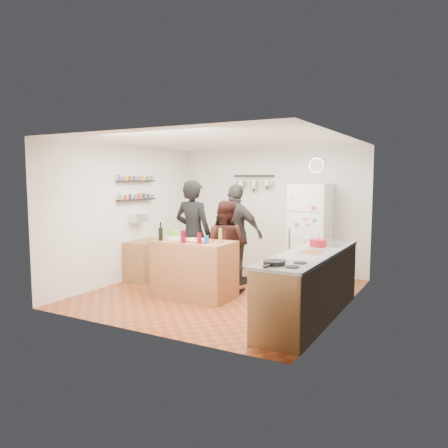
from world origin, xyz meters
The scene contains 26 objects.
room_shell centered at (0.00, 0.39, 1.25)m, with size 4.20×4.20×4.20m.
prep_island centered at (-0.27, -0.40, 0.46)m, with size 1.25×0.72×0.91m, color #995F38.
pizza_board centered at (-0.19, -0.42, 0.92)m, with size 0.42×0.34×0.02m, color brown.
pizza centered at (-0.19, -0.42, 0.94)m, with size 0.34×0.34×0.02m, color beige.
salad_bowl centered at (-0.69, -0.35, 0.94)m, with size 0.29×0.29×0.06m, color white.
wine_bottle centered at (-0.77, -0.62, 1.01)m, with size 0.07×0.07×0.21m, color black.
wine_glass_near centered at (-0.32, -0.64, 1.00)m, with size 0.08×0.08×0.19m, color #530716.
wine_glass_far centered at (-0.05, -0.60, 0.99)m, with size 0.07×0.07×0.17m, color #5F0816.
pepper_mill centered at (0.18, -0.35, 1.00)m, with size 0.06×0.06×0.18m, color olive.
salt_canister centered at (0.03, -0.52, 0.97)m, with size 0.07×0.07×0.12m, color #1B4794.
person_left centered at (-0.60, 0.08, 0.94)m, with size 0.69×0.45×1.88m, color black.
person_center centered at (-0.02, 0.16, 0.77)m, with size 0.75×0.58×1.54m, color black.
person_back centered at (-0.09, 0.71, 0.90)m, with size 1.06×0.44×1.81m, color #2A2826.
counter_run centered at (1.70, -0.55, 0.45)m, with size 0.63×2.63×0.90m, color #9E7042.
stove_top centered at (1.70, -1.50, 0.91)m, with size 0.60×0.62×0.02m, color white.
skillet centered at (1.60, -1.60, 0.94)m, with size 0.26×0.26×0.05m, color black.
sink centered at (1.70, 0.30, 0.92)m, with size 0.50×0.80×0.03m, color silver.
cutting_board centered at (1.70, -0.56, 0.91)m, with size 0.30×0.40×0.02m, color #9A5938.
red_bowl centered at (1.65, -0.05, 0.97)m, with size 0.25×0.25×0.11m, color #A31221.
fridge centered at (0.95, 1.75, 0.90)m, with size 0.70×0.68×1.80m, color white.
wall_clock centered at (0.95, 2.08, 2.15)m, with size 0.30×0.30×0.03m, color silver.
spice_shelf_lower centered at (-1.93, 0.20, 1.50)m, with size 0.12×1.00×0.03m, color black.
spice_shelf_upper centered at (-1.93, 0.20, 1.85)m, with size 0.12×1.00×0.03m, color black.
produce_basket centered at (-1.90, 0.20, 1.15)m, with size 0.18×0.35×0.14m, color silver.
side_table centered at (-1.74, 0.22, 0.36)m, with size 0.50×0.80×0.73m, color #976A3F.
pot_rack centered at (-0.35, 2.00, 1.95)m, with size 0.90×0.04×0.04m, color black.
Camera 1 is at (3.48, -6.21, 1.92)m, focal length 35.00 mm.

